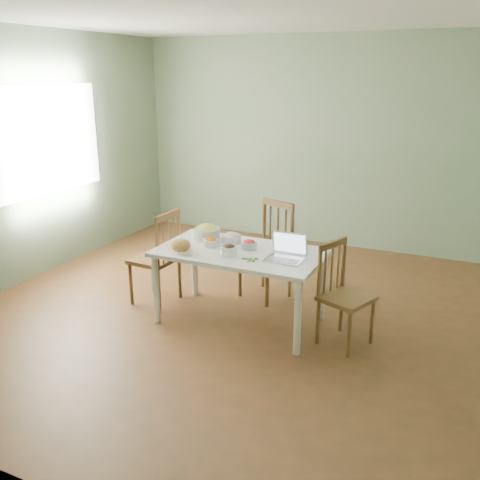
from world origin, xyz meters
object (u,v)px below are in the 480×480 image
at_px(bread_boule, 181,245).
at_px(laptop, 285,248).
at_px(bowl_squash, 207,232).
at_px(chair_left, 154,257).
at_px(dining_table, 240,286).
at_px(chair_far, 265,251).
at_px(chair_right, 347,296).

relative_size(bread_boule, laptop, 0.56).
height_order(bowl_squash, laptop, laptop).
xyz_separation_m(bowl_squash, laptop, (0.88, -0.25, 0.04)).
relative_size(chair_left, bowl_squash, 3.73).
relative_size(dining_table, chair_far, 1.50).
relative_size(dining_table, laptop, 4.71).
relative_size(chair_left, laptop, 3.01).
xyz_separation_m(bread_boule, laptop, (0.92, 0.17, 0.05)).
xyz_separation_m(chair_left, bowl_squash, (0.54, 0.12, 0.29)).
xyz_separation_m(dining_table, laptop, (0.45, -0.07, 0.46)).
bearing_deg(bread_boule, chair_far, 61.83).
distance_m(chair_left, chair_right, 1.96).
bearing_deg(chair_far, dining_table, -69.64).
relative_size(chair_right, bowl_squash, 3.49).
relative_size(chair_far, chair_left, 1.04).
bearing_deg(chair_far, laptop, -37.00).
relative_size(chair_right, bread_boule, 4.99).
xyz_separation_m(chair_right, bread_boule, (-1.46, -0.23, 0.31)).
bearing_deg(chair_far, bowl_squash, -113.43).
relative_size(chair_far, bread_boule, 5.56).
bearing_deg(chair_far, bread_boule, -98.50).
relative_size(chair_far, chair_right, 1.11).
xyz_separation_m(chair_far, chair_left, (-0.96, -0.57, -0.02)).
xyz_separation_m(chair_far, bread_boule, (-0.46, -0.87, 0.26)).
distance_m(chair_far, chair_right, 1.19).
bearing_deg(chair_left, chair_right, 90.85).
height_order(chair_far, laptop, chair_far).
height_order(dining_table, chair_left, chair_left).
bearing_deg(laptop, chair_far, 123.18).
height_order(chair_far, chair_left, chair_far).
height_order(chair_right, bread_boule, chair_right).
relative_size(chair_left, chair_right, 1.07).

